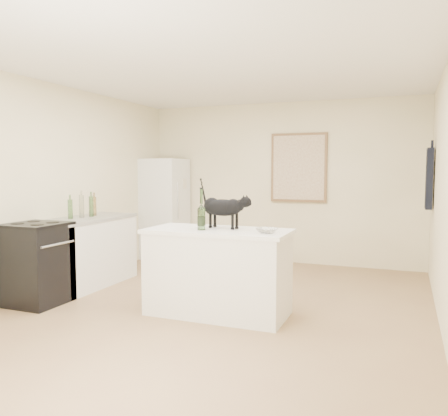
{
  "coord_description": "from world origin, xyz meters",
  "views": [
    {
      "loc": [
        1.9,
        -4.57,
        1.52
      ],
      "look_at": [
        0.15,
        -0.15,
        1.12
      ],
      "focal_mm": 36.81,
      "sensor_mm": 36.0,
      "label": 1
    }
  ],
  "objects_px": {
    "stove": "(37,264)",
    "glass_bowl": "(267,231)",
    "black_cat": "(223,210)",
    "fridge": "(164,209)",
    "wine_bottle": "(201,211)"
  },
  "relations": [
    {
      "from": "fridge",
      "to": "wine_bottle",
      "type": "height_order",
      "value": "fridge"
    },
    {
      "from": "stove",
      "to": "fridge",
      "type": "xyz_separation_m",
      "value": [
        0.0,
        2.95,
        0.4
      ]
    },
    {
      "from": "black_cat",
      "to": "glass_bowl",
      "type": "distance_m",
      "value": 0.61
    },
    {
      "from": "fridge",
      "to": "black_cat",
      "type": "bearing_deg",
      "value": -49.83
    },
    {
      "from": "stove",
      "to": "glass_bowl",
      "type": "height_order",
      "value": "glass_bowl"
    },
    {
      "from": "stove",
      "to": "glass_bowl",
      "type": "xyz_separation_m",
      "value": [
        2.61,
        0.3,
        0.48
      ]
    },
    {
      "from": "fridge",
      "to": "wine_bottle",
      "type": "bearing_deg",
      "value": -54.23
    },
    {
      "from": "stove",
      "to": "fridge",
      "type": "bearing_deg",
      "value": 90.0
    },
    {
      "from": "stove",
      "to": "black_cat",
      "type": "distance_m",
      "value": 2.22
    },
    {
      "from": "stove",
      "to": "black_cat",
      "type": "xyz_separation_m",
      "value": [
        2.06,
        0.51,
        0.65
      ]
    },
    {
      "from": "stove",
      "to": "fridge",
      "type": "height_order",
      "value": "fridge"
    },
    {
      "from": "wine_bottle",
      "to": "glass_bowl",
      "type": "bearing_deg",
      "value": 0.0
    },
    {
      "from": "glass_bowl",
      "to": "stove",
      "type": "bearing_deg",
      "value": -173.45
    },
    {
      "from": "glass_bowl",
      "to": "wine_bottle",
      "type": "bearing_deg",
      "value": -180.0
    },
    {
      "from": "black_cat",
      "to": "glass_bowl",
      "type": "height_order",
      "value": "black_cat"
    }
  ]
}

